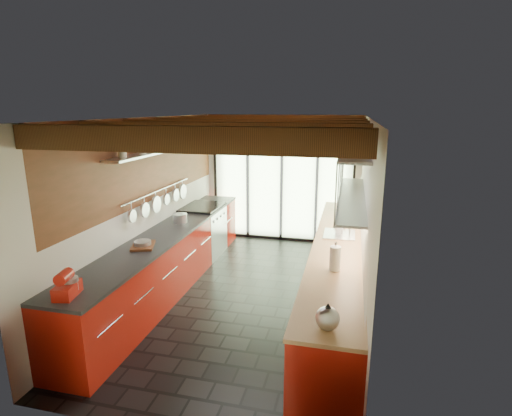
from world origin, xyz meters
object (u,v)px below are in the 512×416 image
object	(u,v)px
paper_towel	(335,259)
soap_bottle	(339,228)
kettle	(328,317)
bowl	(340,227)
stand_mixer	(67,286)

from	to	relation	value
paper_towel	soap_bottle	distance (m)	1.37
kettle	paper_towel	xyz separation A→B (m)	(-0.00, 1.28, 0.04)
bowl	soap_bottle	bearing A→B (deg)	-90.00
soap_bottle	bowl	world-z (taller)	soap_bottle
bowl	kettle	bearing A→B (deg)	-90.00
stand_mixer	paper_towel	size ratio (longest dim) A/B	0.98
paper_towel	bowl	world-z (taller)	paper_towel
kettle	soap_bottle	distance (m)	2.65
kettle	paper_towel	size ratio (longest dim) A/B	0.84
soap_bottle	paper_towel	bearing A→B (deg)	-90.00
kettle	bowl	size ratio (longest dim) A/B	1.55
kettle	soap_bottle	world-z (taller)	kettle
paper_towel	bowl	distance (m)	1.70
kettle	stand_mixer	bearing A→B (deg)	179.83
stand_mixer	kettle	size ratio (longest dim) A/B	1.17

